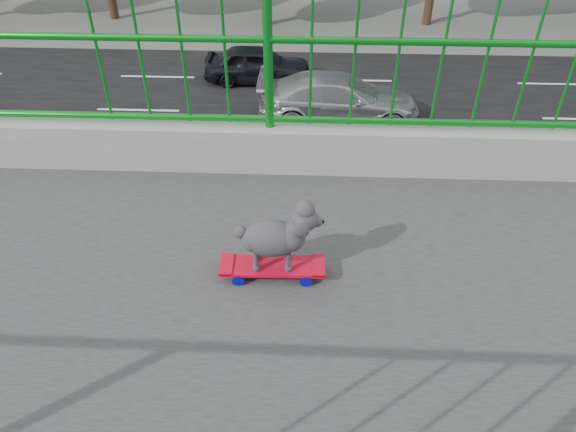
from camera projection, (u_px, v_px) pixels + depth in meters
The scene contains 7 objects.
road at pixel (364, 159), 16.96m from camera, with size 18.00×90.00×0.02m, color black.
skateboard at pixel (273, 267), 2.73m from camera, with size 0.17×0.53×0.07m.
poodle at pixel (277, 235), 2.60m from camera, with size 0.19×0.43×0.36m.
car_0 at pixel (316, 305), 11.02m from camera, with size 1.78×4.44×1.51m, color #9E9EA3.
car_1 at pixel (423, 213), 13.43m from camera, with size 1.67×4.80×1.58m, color black.
car_3 at pixel (339, 99), 18.56m from camera, with size 2.25×5.53×1.61m, color #9E9EA3.
car_4 at pixel (257, 64), 21.26m from camera, with size 1.67×4.14×1.41m, color black.
Camera 1 is at (1.63, -1.75, 8.92)m, focal length 33.65 mm.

